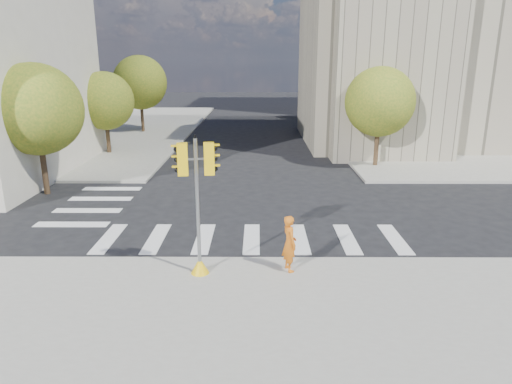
% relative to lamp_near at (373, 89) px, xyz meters
% --- Properties ---
extents(ground, '(160.00, 160.00, 0.00)m').
position_rel_lamp_near_xyz_m(ground, '(-8.00, -14.00, -4.58)').
color(ground, black).
rests_on(ground, ground).
extents(sidewalk_far_right, '(28.00, 40.00, 0.15)m').
position_rel_lamp_near_xyz_m(sidewalk_far_right, '(12.00, 12.00, -4.50)').
color(sidewalk_far_right, gray).
rests_on(sidewalk_far_right, ground).
extents(sidewalk_far_left, '(28.00, 40.00, 0.15)m').
position_rel_lamp_near_xyz_m(sidewalk_far_left, '(-28.00, 12.00, -4.50)').
color(sidewalk_far_left, gray).
rests_on(sidewalk_far_left, ground).
extents(civic_building, '(26.00, 16.00, 19.39)m').
position_rel_lamp_near_xyz_m(civic_building, '(7.59, 5.12, 2.68)').
color(civic_building, gray).
rests_on(civic_building, ground).
extents(tree_lw_near, '(4.40, 4.40, 6.41)m').
position_rel_lamp_near_xyz_m(tree_lw_near, '(-18.50, -10.00, -0.38)').
color(tree_lw_near, '#382616').
rests_on(tree_lw_near, ground).
extents(tree_lw_mid, '(4.00, 4.00, 5.77)m').
position_rel_lamp_near_xyz_m(tree_lw_mid, '(-18.50, 0.00, -0.82)').
color(tree_lw_mid, '#382616').
rests_on(tree_lw_mid, ground).
extents(tree_lw_far, '(4.80, 4.80, 6.95)m').
position_rel_lamp_near_xyz_m(tree_lw_far, '(-18.50, 10.00, -0.04)').
color(tree_lw_far, '#382616').
rests_on(tree_lw_far, ground).
extents(tree_re_near, '(4.20, 4.20, 6.16)m').
position_rel_lamp_near_xyz_m(tree_re_near, '(-0.50, -4.00, -0.53)').
color(tree_re_near, '#382616').
rests_on(tree_re_near, ground).
extents(tree_re_mid, '(4.60, 4.60, 6.66)m').
position_rel_lamp_near_xyz_m(tree_re_mid, '(-0.50, 8.00, -0.23)').
color(tree_re_mid, '#382616').
rests_on(tree_re_mid, ground).
extents(tree_re_far, '(4.00, 4.00, 5.88)m').
position_rel_lamp_near_xyz_m(tree_re_far, '(-0.50, 20.00, -0.71)').
color(tree_re_far, '#382616').
rests_on(tree_re_far, ground).
extents(lamp_near, '(0.35, 0.18, 8.11)m').
position_rel_lamp_near_xyz_m(lamp_near, '(0.00, 0.00, 0.00)').
color(lamp_near, black).
rests_on(lamp_near, sidewalk_far_right).
extents(lamp_far, '(0.35, 0.18, 8.11)m').
position_rel_lamp_near_xyz_m(lamp_far, '(0.00, 14.00, 0.00)').
color(lamp_far, black).
rests_on(lamp_far, sidewalk_far_right).
extents(traffic_signal, '(1.08, 0.56, 4.31)m').
position_rel_lamp_near_xyz_m(traffic_signal, '(-9.65, -19.19, -2.62)').
color(traffic_signal, yellow).
rests_on(traffic_signal, sidewalk_near).
extents(photographer, '(0.61, 0.76, 1.80)m').
position_rel_lamp_near_xyz_m(photographer, '(-6.89, -18.97, -3.53)').
color(photographer, '#CE6213').
rests_on(photographer, sidewalk_near).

